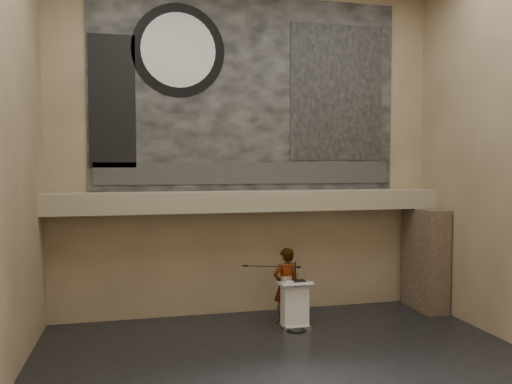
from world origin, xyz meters
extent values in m
plane|color=black|center=(0.00, 0.00, 0.00)|extent=(10.00, 10.00, 0.00)
cube|color=#7C684F|center=(0.00, 4.00, 4.25)|extent=(10.00, 0.02, 8.50)
cube|color=#7C684F|center=(0.00, -4.00, 4.25)|extent=(10.00, 0.02, 8.50)
cube|color=gray|center=(0.00, 3.60, 2.95)|extent=(10.00, 0.80, 0.50)
cylinder|color=#B2893D|center=(-1.60, 3.55, 2.67)|extent=(0.04, 0.04, 0.06)
cylinder|color=#B2893D|center=(1.90, 3.55, 2.67)|extent=(0.04, 0.04, 0.06)
cube|color=black|center=(0.00, 3.97, 5.70)|extent=(8.00, 0.05, 5.00)
cube|color=#2A2A2A|center=(0.00, 3.93, 3.65)|extent=(7.76, 0.02, 0.55)
cylinder|color=black|center=(-1.80, 3.93, 6.70)|extent=(2.30, 0.02, 2.30)
cylinder|color=silver|center=(-1.80, 3.91, 6.70)|extent=(1.84, 0.02, 1.84)
cube|color=black|center=(2.40, 3.93, 5.80)|extent=(2.60, 0.02, 3.60)
cube|color=black|center=(-3.40, 3.93, 5.40)|extent=(1.10, 0.02, 3.20)
cube|color=#423429|center=(4.65, 3.15, 1.35)|extent=(0.60, 1.40, 2.70)
cube|color=silver|center=(0.77, 2.46, 0.04)|extent=(0.67, 0.51, 0.08)
cube|color=white|center=(0.77, 2.46, 0.56)|extent=(0.59, 0.41, 0.96)
cube|color=white|center=(0.77, 2.44, 1.07)|extent=(0.76, 0.54, 0.13)
cube|color=black|center=(0.88, 2.44, 1.12)|extent=(0.28, 0.23, 0.04)
cube|color=white|center=(0.65, 2.44, 1.10)|extent=(0.27, 0.32, 0.00)
imported|color=beige|center=(0.66, 2.83, 0.93)|extent=(0.76, 0.59, 1.86)
cylinder|color=black|center=(0.73, 2.28, 0.01)|extent=(0.52, 0.52, 0.02)
cylinder|color=black|center=(0.73, 2.28, 0.81)|extent=(0.03, 0.03, 1.62)
cylinder|color=black|center=(0.18, 2.49, 1.49)|extent=(1.23, 0.49, 0.02)
camera|label=1|loc=(-2.81, -8.67, 3.84)|focal=35.00mm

